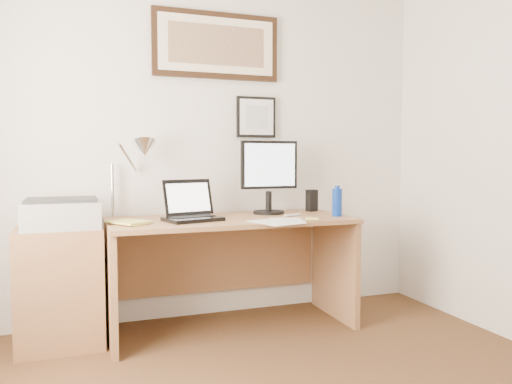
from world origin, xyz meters
name	(u,v)px	position (x,y,z in m)	size (l,w,h in m)	color
wall_back	(196,144)	(0.00, 2.00, 1.25)	(3.50, 0.02, 2.50)	white
side_cabinet	(61,287)	(-0.92, 1.68, 0.36)	(0.50, 0.40, 0.73)	#8E603B
water_bottle	(337,202)	(0.86, 1.48, 0.84)	(0.07, 0.07, 0.19)	#0B2D95
bottle_cap	(337,187)	(0.86, 1.48, 0.95)	(0.03, 0.03, 0.02)	#0B2D95
speaker	(312,200)	(0.84, 1.83, 0.83)	(0.07, 0.06, 0.16)	black
paper_sheet_a	(274,222)	(0.34, 1.32, 0.75)	(0.21, 0.31, 0.00)	white
paper_sheet_b	(287,220)	(0.44, 1.36, 0.75)	(0.21, 0.29, 0.00)	white
sticky_pad	(312,219)	(0.61, 1.35, 0.76)	(0.08, 0.08, 0.01)	#DDDB69
marker_pen	(292,215)	(0.57, 1.58, 0.76)	(0.02, 0.02, 0.14)	silver
book	(117,224)	(-0.59, 1.50, 0.76)	(0.18, 0.25, 0.02)	#D2CF63
desk	(228,251)	(0.15, 1.72, 0.51)	(1.60, 0.70, 0.75)	#8E603B
laptop	(191,211)	(-0.12, 1.62, 0.81)	(0.39, 0.37, 0.26)	black
lcd_monitor	(269,173)	(0.48, 1.77, 1.04)	(0.42, 0.22, 0.52)	black
printer	(62,213)	(-0.90, 1.65, 0.82)	(0.44, 0.34, 0.18)	#A9A9AB
desk_lamp	(141,152)	(-0.41, 1.81, 1.19)	(0.29, 0.27, 0.53)	silver
picture_large	(217,45)	(0.15, 1.97, 1.95)	(0.92, 0.04, 0.47)	black
picture_small	(256,117)	(0.45, 1.97, 1.45)	(0.30, 0.03, 0.30)	black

